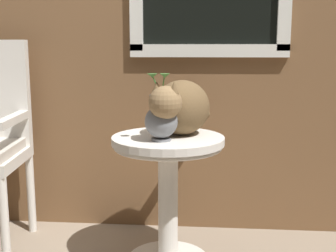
# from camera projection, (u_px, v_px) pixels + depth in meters

# --- Properties ---
(wicker_side_table) EXTENTS (0.53, 0.53, 0.64)m
(wicker_side_table) POSITION_uv_depth(u_px,v_px,m) (168.00, 177.00, 2.11)
(wicker_side_table) COLOR silver
(wicker_side_table) RESTS_ON ground_plane
(cat) EXTENTS (0.34, 0.60, 0.27)m
(cat) POSITION_uv_depth(u_px,v_px,m) (180.00, 107.00, 2.09)
(cat) COLOR brown
(cat) RESTS_ON wicker_side_table
(pewter_vase_with_ivy) EXTENTS (0.15, 0.15, 0.30)m
(pewter_vase_with_ivy) POSITION_uv_depth(u_px,v_px,m) (161.00, 118.00, 1.97)
(pewter_vase_with_ivy) COLOR slate
(pewter_vase_with_ivy) RESTS_ON wicker_side_table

